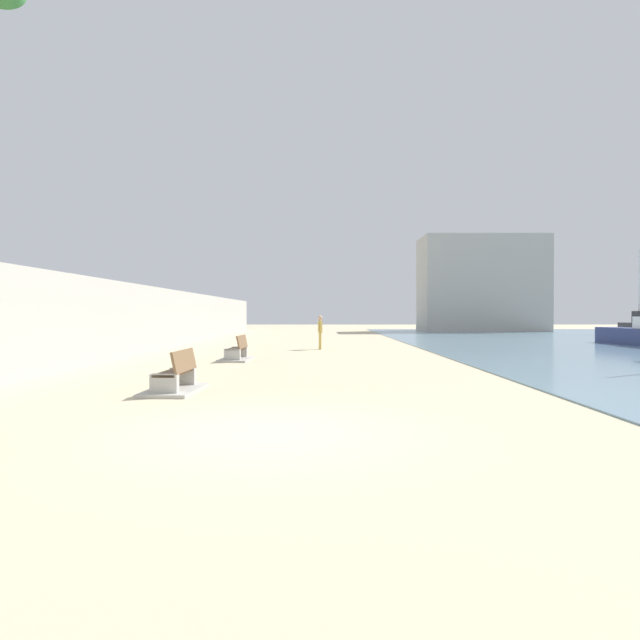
{
  "coord_description": "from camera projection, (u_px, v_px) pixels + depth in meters",
  "views": [
    {
      "loc": [
        0.83,
        -8.22,
        1.83
      ],
      "look_at": [
        0.83,
        14.66,
        1.53
      ],
      "focal_mm": 30.34,
      "sensor_mm": 36.0,
      "label": 1
    }
  ],
  "objects": [
    {
      "name": "person_walking",
      "position": [
        320.0,
        330.0,
        27.09
      ],
      "size": [
        0.23,
        0.53,
        1.71
      ],
      "color": "gold",
      "rests_on": "ground"
    },
    {
      "name": "harbor_building",
      "position": [
        481.0,
        284.0,
        54.18
      ],
      "size": [
        12.0,
        6.0,
        9.43
      ],
      "primitive_type": "cube",
      "color": "#ADAAA3",
      "rests_on": "ground"
    },
    {
      "name": "seawall",
      "position": [
        149.0,
        319.0,
        26.22
      ],
      "size": [
        0.8,
        64.0,
        3.09
      ],
      "primitive_type": "cube",
      "color": "#ADAAA3",
      "rests_on": "ground"
    },
    {
      "name": "ground_plane",
      "position": [
        303.0,
        351.0,
        26.24
      ],
      "size": [
        120.0,
        120.0,
        0.0
      ],
      "primitive_type": "plane",
      "color": "#C6B793"
    },
    {
      "name": "bench_near",
      "position": [
        175.0,
        382.0,
        12.51
      ],
      "size": [
        1.18,
        2.14,
        0.98
      ],
      "color": "#ADAAA3",
      "rests_on": "ground"
    },
    {
      "name": "bench_far",
      "position": [
        237.0,
        354.0,
        20.84
      ],
      "size": [
        1.2,
        2.15,
        0.98
      ],
      "color": "#ADAAA3",
      "rests_on": "ground"
    }
  ]
}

